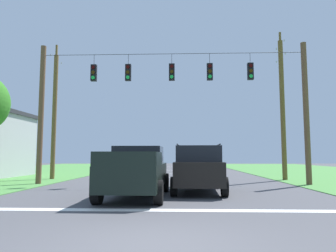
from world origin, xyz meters
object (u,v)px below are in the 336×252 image
(overhead_signal_span, at_px, (171,104))
(utility_pole_mid_right, at_px, (282,105))
(utility_pole_near_left, at_px, (54,114))
(suv_black, at_px, (198,167))
(pickup_truck, at_px, (137,171))
(distant_car_crossing_white, at_px, (200,164))

(overhead_signal_span, xyz_separation_m, utility_pole_mid_right, (7.29, 3.40, 0.44))
(utility_pole_near_left, bearing_deg, suv_black, -36.41)
(overhead_signal_span, relative_size, pickup_truck, 2.79)
(utility_pole_near_left, bearing_deg, pickup_truck, -51.44)
(pickup_truck, xyz_separation_m, utility_pole_near_left, (-6.91, 8.67, 3.48))
(suv_black, bearing_deg, overhead_signal_span, 110.81)
(suv_black, bearing_deg, utility_pole_mid_right, 48.29)
(distant_car_crossing_white, xyz_separation_m, utility_pole_mid_right, (4.84, -10.39, 4.13))
(pickup_truck, bearing_deg, overhead_signal_span, 76.71)
(pickup_truck, distance_m, utility_pole_mid_right, 12.64)
(pickup_truck, bearing_deg, utility_pole_near_left, 128.56)
(overhead_signal_span, xyz_separation_m, distant_car_crossing_white, (2.45, 13.79, -3.68))
(pickup_truck, xyz_separation_m, utility_pole_mid_right, (8.49, 8.49, 3.95))
(distant_car_crossing_white, height_order, utility_pole_near_left, utility_pole_near_left)
(overhead_signal_span, relative_size, utility_pole_mid_right, 1.52)
(utility_pole_mid_right, relative_size, utility_pole_near_left, 1.07)
(pickup_truck, height_order, distant_car_crossing_white, pickup_truck)
(overhead_signal_span, height_order, utility_pole_mid_right, utility_pole_mid_right)
(pickup_truck, bearing_deg, distant_car_crossing_white, 79.05)
(suv_black, distance_m, utility_pole_mid_right, 9.83)
(suv_black, xyz_separation_m, distant_car_crossing_white, (1.18, 17.14, -0.27))
(pickup_truck, bearing_deg, utility_pole_mid_right, 45.01)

